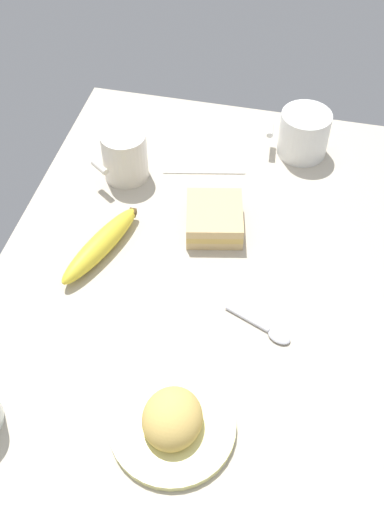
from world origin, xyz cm
name	(u,v)px	position (x,y,z in cm)	size (l,w,h in cm)	color
tabletop	(192,272)	(0.00, 0.00, 1.00)	(90.00, 64.00, 2.00)	#BCB29E
plate_of_food	(172,422)	(-27.75, -3.59, 3.84)	(17.05, 17.05, 6.38)	#EAE58C
coffee_mug_black	(125,155)	(19.32, 16.95, 6.87)	(10.23, 9.22, 9.47)	silver
coffee_mug_milky	(304,133)	(33.26, -14.28, 6.58)	(9.44, 11.88, 8.89)	white
sandwich_main	(214,219)	(9.72, -1.74, 4.20)	(12.28, 11.47, 4.40)	#DBB77A
banana	(100,246)	(-0.33, 15.52, 3.87)	(19.53, 10.05, 3.75)	yellow
spoon	(268,330)	(-9.65, -13.91, 2.38)	(5.70, 10.92, 0.80)	silver
paper_napkin	(204,147)	(30.39, 4.36, 2.15)	(15.45, 15.45, 0.30)	white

